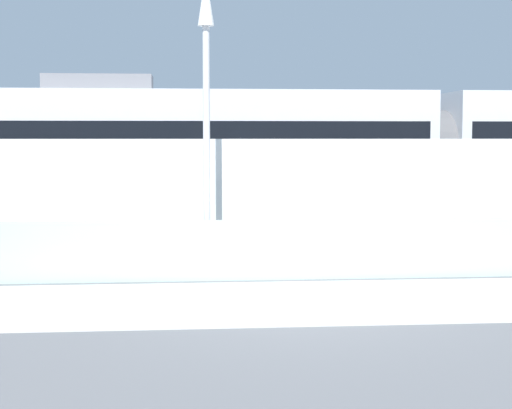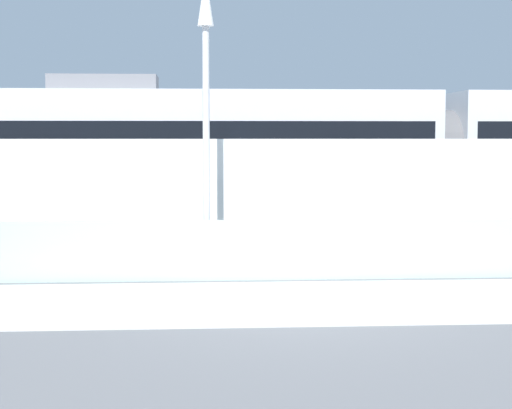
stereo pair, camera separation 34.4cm
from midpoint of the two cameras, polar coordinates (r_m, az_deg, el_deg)
ground_plane at (r=12.07m, az=3.88°, el=-6.85°), size 200.00×200.00×0.00m
bike_path_deck at (r=12.06m, az=3.88°, el=-6.83°), size 32.00×3.20×0.01m
glass_parapet at (r=13.79m, az=2.89°, el=-3.20°), size 32.00×0.05×1.03m
concrete_barrier_wall at (r=15.49m, az=2.15°, el=0.21°), size 32.00×0.36×2.39m
tram_rail_near at (r=18.08m, az=1.35°, el=-2.92°), size 32.00×0.08×0.01m
tram_rail_far at (r=19.50m, az=0.99°, el=-2.36°), size 32.00×0.08×0.01m
tram at (r=19.40m, az=13.24°, el=3.08°), size 22.56×2.54×3.81m
lamp_post_antenna at (r=13.89m, az=-2.83°, el=8.33°), size 0.28×0.28×5.20m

